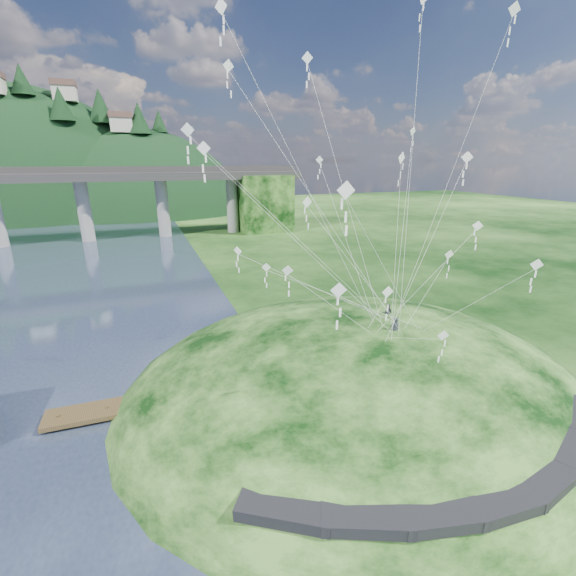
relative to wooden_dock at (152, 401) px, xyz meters
name	(u,v)px	position (x,y,z in m)	size (l,w,h in m)	color
ground	(263,426)	(6.52, -4.68, -0.42)	(320.00, 320.00, 0.00)	black
grass_hill	(355,402)	(14.52, -2.68, -1.92)	(36.00, 32.00, 13.00)	black
footpath	(478,479)	(13.98, -14.43, 1.67)	(22.29, 5.84, 0.83)	black
bridge	(25,196)	(-19.94, 65.38, 9.29)	(160.00, 11.00, 15.00)	#2D2B2B
far_ridge	(15,240)	(-37.06, 117.49, -7.85)	(153.00, 70.00, 94.50)	black
wooden_dock	(152,401)	(0.00, 0.00, 0.00)	(13.38, 2.52, 0.95)	#3C2D18
kite_flyers	(391,309)	(17.20, -2.56, 5.32)	(2.30, 3.65, 1.93)	#262A32
kite_swarm	(351,184)	(14.09, -1.13, 14.27)	(21.01, 17.60, 19.96)	white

